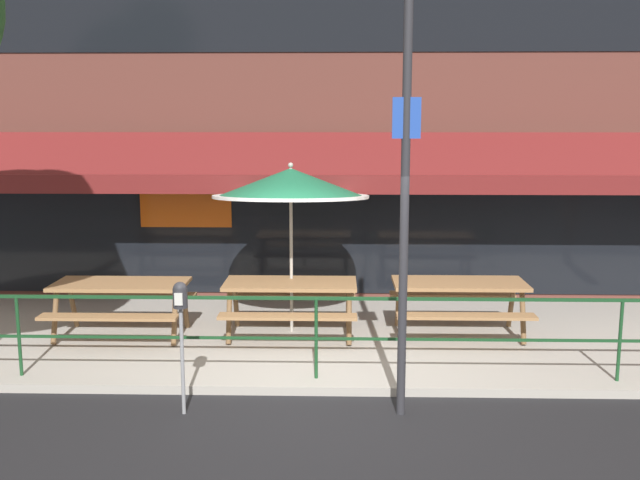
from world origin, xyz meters
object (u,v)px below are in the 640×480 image
(picnic_table_left, at_px, (121,294))
(picnic_table_centre, at_px, (290,293))
(picnic_table_right, at_px, (459,293))
(street_sign_pole, at_px, (405,207))
(parking_meter_near, at_px, (181,308))
(patio_umbrella_centre, at_px, (291,184))

(picnic_table_left, height_order, picnic_table_centre, same)
(picnic_table_right, bearing_deg, street_sign_pole, -112.26)
(picnic_table_centre, distance_m, parking_meter_near, 2.64)
(patio_umbrella_centre, bearing_deg, picnic_table_right, -3.66)
(street_sign_pole, bearing_deg, picnic_table_centre, 119.09)
(picnic_table_right, relative_size, patio_umbrella_centre, 0.76)
(parking_meter_near, height_order, street_sign_pole, street_sign_pole)
(picnic_table_right, relative_size, street_sign_pole, 0.42)
(parking_meter_near, bearing_deg, picnic_table_centre, 68.25)
(picnic_table_left, distance_m, street_sign_pole, 4.53)
(picnic_table_centre, height_order, parking_meter_near, parking_meter_near)
(picnic_table_centre, bearing_deg, picnic_table_left, -177.89)
(street_sign_pole, bearing_deg, parking_meter_near, -178.50)
(picnic_table_left, distance_m, patio_umbrella_centre, 2.76)
(picnic_table_left, relative_size, picnic_table_right, 1.00)
(picnic_table_centre, height_order, picnic_table_right, same)
(picnic_table_left, xyz_separation_m, picnic_table_right, (4.62, 0.16, 0.00))
(street_sign_pole, bearing_deg, patio_umbrella_centre, 116.95)
(picnic_table_centre, height_order, patio_umbrella_centre, patio_umbrella_centre)
(picnic_table_centre, relative_size, street_sign_pole, 0.42)
(picnic_table_centre, bearing_deg, parking_meter_near, -111.75)
(picnic_table_left, bearing_deg, parking_meter_near, -60.08)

